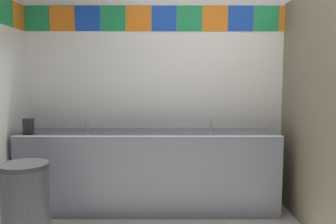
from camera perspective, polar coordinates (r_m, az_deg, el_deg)
The scene contains 6 objects.
wall_back at distance 3.99m, azimuth 9.54°, elevation 5.79°, with size 4.47×0.09×2.82m.
vanity_counter at distance 3.75m, azimuth -3.11°, elevation -9.44°, with size 2.66×0.56×0.83m.
faucet_left at distance 3.84m, azimuth -13.03°, elevation -2.19°, with size 0.04×0.10×0.14m.
faucet_right at distance 3.77m, azimuth 7.07°, elevation -2.23°, with size 0.04×0.10×0.14m.
soap_dispenser at distance 3.76m, azimuth -21.87°, elevation -2.22°, with size 0.09×0.09×0.16m.
trash_bin at distance 3.29m, azimuth -22.26°, elevation -13.59°, with size 0.41×0.41×0.68m.
Camera 1 is at (-0.66, -2.29, 1.41)m, focal length 37.24 mm.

